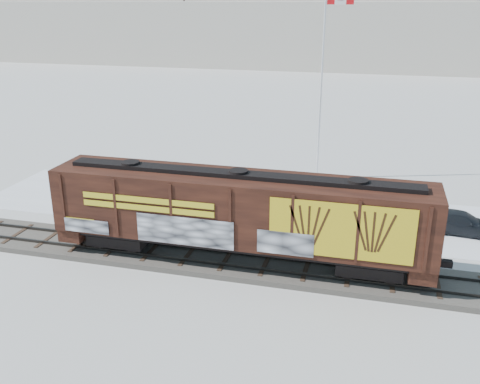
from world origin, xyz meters
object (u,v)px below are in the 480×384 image
(hopper_railcar, at_px, (239,211))
(car_silver, at_px, (275,206))
(flagpole, at_px, (322,110))
(car_white, at_px, (313,201))
(car_dark, at_px, (461,223))

(hopper_railcar, relative_size, car_silver, 4.30)
(hopper_railcar, height_order, flagpole, flagpole)
(flagpole, xyz_separation_m, car_silver, (-1.59, -8.34, -4.31))
(car_silver, bearing_deg, hopper_railcar, -167.19)
(hopper_railcar, height_order, car_white, hopper_railcar)
(car_silver, distance_m, car_white, 2.48)
(hopper_railcar, distance_m, car_silver, 6.89)
(flagpole, height_order, car_white, flagpole)
(car_silver, bearing_deg, car_white, -39.06)
(car_silver, xyz_separation_m, car_dark, (10.55, 0.43, -0.11))
(flagpole, bearing_deg, car_white, -86.01)
(car_silver, relative_size, car_dark, 1.01)
(car_dark, bearing_deg, car_silver, 98.06)
(flagpole, bearing_deg, car_dark, -41.47)
(flagpole, relative_size, car_dark, 3.15)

